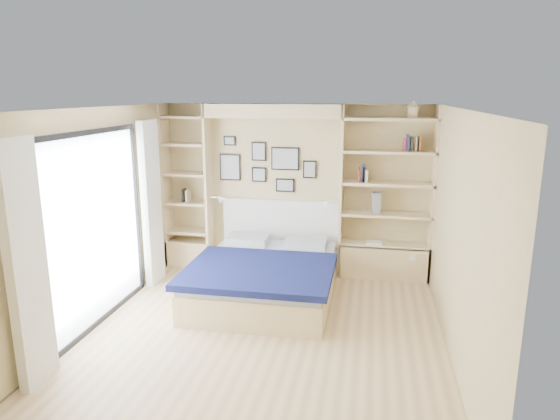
# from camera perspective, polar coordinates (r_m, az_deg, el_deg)

# --- Properties ---
(ground) EXTENTS (4.50, 4.50, 0.00)m
(ground) POSITION_cam_1_polar(r_m,az_deg,el_deg) (5.81, -1.85, -13.98)
(ground) COLOR tan
(ground) RESTS_ON ground
(room_shell) EXTENTS (4.50, 4.50, 4.50)m
(room_shell) POSITION_cam_1_polar(r_m,az_deg,el_deg) (6.91, -2.35, 0.06)
(room_shell) COLOR tan
(room_shell) RESTS_ON ground
(bed) EXTENTS (1.83, 2.33, 1.07)m
(bed) POSITION_cam_1_polar(r_m,az_deg,el_deg) (6.67, -1.64, -7.57)
(bed) COLOR beige
(bed) RESTS_ON ground
(photo_gallery) EXTENTS (1.48, 0.02, 0.82)m
(photo_gallery) POSITION_cam_1_polar(r_m,az_deg,el_deg) (7.50, -1.69, 5.21)
(photo_gallery) COLOR black
(photo_gallery) RESTS_ON ground
(reading_lamps) EXTENTS (1.92, 0.12, 0.15)m
(reading_lamps) POSITION_cam_1_polar(r_m,az_deg,el_deg) (7.35, -0.87, 1.05)
(reading_lamps) COLOR silver
(reading_lamps) RESTS_ON ground
(shelf_decor) EXTENTS (3.48, 0.23, 2.03)m
(shelf_decor) POSITION_cam_1_polar(r_m,az_deg,el_deg) (7.17, 10.86, 5.53)
(shelf_decor) COLOR #A51E1E
(shelf_decor) RESTS_ON ground
(deck_chair) EXTENTS (0.55, 0.75, 0.69)m
(deck_chair) POSITION_cam_1_polar(r_m,az_deg,el_deg) (7.44, -29.37, -6.79)
(deck_chair) COLOR tan
(deck_chair) RESTS_ON ground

